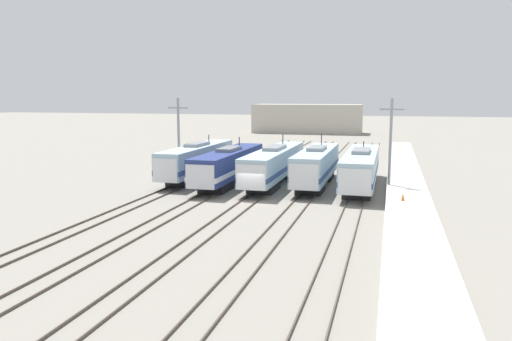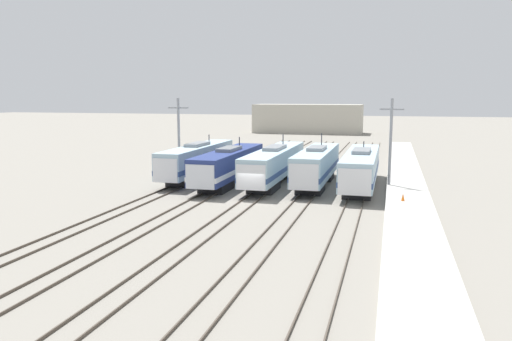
% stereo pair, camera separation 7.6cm
% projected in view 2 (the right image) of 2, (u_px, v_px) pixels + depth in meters
% --- Properties ---
extents(ground_plane, '(400.00, 400.00, 0.00)m').
position_uv_depth(ground_plane, '(251.00, 200.00, 45.53)').
color(ground_plane, gray).
extents(rail_pair_far_left, '(1.50, 120.00, 0.15)m').
position_uv_depth(rail_pair_far_left, '(159.00, 194.00, 47.92)').
color(rail_pair_far_left, '#4C4238').
rests_on(rail_pair_far_left, ground_plane).
extents(rail_pair_center_left, '(1.51, 120.00, 0.15)m').
position_uv_depth(rail_pair_center_left, '(204.00, 197.00, 46.72)').
color(rail_pair_center_left, '#4C4238').
rests_on(rail_pair_center_left, ground_plane).
extents(rail_pair_center, '(1.51, 120.00, 0.15)m').
position_uv_depth(rail_pair_center, '(251.00, 199.00, 45.52)').
color(rail_pair_center, '#4C4238').
rests_on(rail_pair_center, ground_plane).
extents(rail_pair_center_right, '(1.51, 120.00, 0.15)m').
position_uv_depth(rail_pair_center_right, '(301.00, 202.00, 44.32)').
color(rail_pair_center_right, '#4C4238').
rests_on(rail_pair_center_right, ground_plane).
extents(rail_pair_far_right, '(1.50, 120.00, 0.15)m').
position_uv_depth(rail_pair_far_right, '(354.00, 205.00, 43.12)').
color(rail_pair_far_right, '#4C4238').
rests_on(rail_pair_far_right, ground_plane).
extents(locomotive_far_left, '(2.89, 17.20, 4.78)m').
position_uv_depth(locomotive_far_left, '(196.00, 161.00, 56.62)').
color(locomotive_far_left, '#232326').
rests_on(locomotive_far_left, ground_plane).
extents(locomotive_center_left, '(3.07, 17.11, 4.79)m').
position_uv_depth(locomotive_center_left, '(228.00, 166.00, 53.10)').
color(locomotive_center_left, black).
rests_on(locomotive_center_left, ground_plane).
extents(locomotive_center, '(3.03, 19.15, 5.02)m').
position_uv_depth(locomotive_center, '(274.00, 165.00, 53.64)').
color(locomotive_center, '#232326').
rests_on(locomotive_center, ground_plane).
extents(locomotive_center_right, '(2.99, 16.15, 5.32)m').
position_uv_depth(locomotive_center_right, '(316.00, 166.00, 52.06)').
color(locomotive_center_right, '#232326').
rests_on(locomotive_center_right, ground_plane).
extents(locomotive_far_right, '(3.12, 17.98, 4.50)m').
position_uv_depth(locomotive_far_right, '(361.00, 169.00, 50.65)').
color(locomotive_far_right, '#232326').
rests_on(locomotive_far_right, ground_plane).
extents(catenary_tower_left, '(2.43, 0.29, 9.18)m').
position_uv_depth(catenary_tower_left, '(179.00, 136.00, 57.09)').
color(catenary_tower_left, gray).
rests_on(catenary_tower_left, ground_plane).
extents(catenary_tower_right, '(2.43, 0.29, 9.18)m').
position_uv_depth(catenary_tower_right, '(391.00, 141.00, 50.99)').
color(catenary_tower_right, gray).
rests_on(catenary_tower_right, ground_plane).
extents(platform, '(4.00, 120.00, 0.30)m').
position_uv_depth(platform, '(410.00, 207.00, 41.91)').
color(platform, '#B7B5AD').
rests_on(platform, ground_plane).
extents(traffic_cone, '(0.30, 0.30, 0.66)m').
position_uv_depth(traffic_cone, '(403.00, 197.00, 43.72)').
color(traffic_cone, orange).
rests_on(traffic_cone, platform).
extents(depot_building, '(27.20, 9.42, 7.26)m').
position_uv_depth(depot_building, '(308.00, 119.00, 127.30)').
color(depot_building, '#B2AD9E').
rests_on(depot_building, ground_plane).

